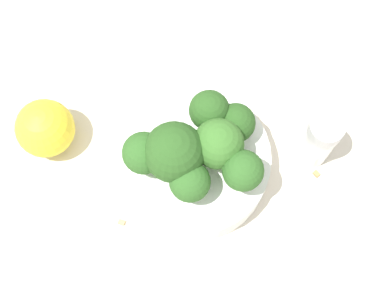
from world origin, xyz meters
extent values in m
plane|color=beige|center=(0.00, 0.00, 0.00)|extent=(3.00, 3.00, 0.00)
cylinder|color=white|center=(0.00, 0.00, 0.02)|extent=(0.15, 0.15, 0.04)
cylinder|color=#7A9E5B|center=(-0.02, -0.05, 0.05)|extent=(0.02, 0.02, 0.03)
sphere|color=#2D5B23|center=(-0.02, -0.05, 0.07)|extent=(0.04, 0.04, 0.04)
cylinder|color=#7A9E5B|center=(0.03, -0.01, 0.05)|extent=(0.02, 0.02, 0.03)
sphere|color=#28511E|center=(0.03, -0.01, 0.07)|extent=(0.04, 0.04, 0.04)
cylinder|color=#8EB770|center=(-0.03, 0.00, 0.05)|extent=(0.02, 0.02, 0.02)
sphere|color=#2D5B23|center=(-0.03, 0.00, 0.07)|extent=(0.04, 0.04, 0.04)
cylinder|color=#8EB770|center=(-0.01, 0.02, 0.05)|extent=(0.02, 0.02, 0.03)
sphere|color=#28511E|center=(-0.01, 0.02, 0.08)|extent=(0.06, 0.06, 0.06)
cylinder|color=#7A9E5B|center=(0.03, -0.04, 0.05)|extent=(0.02, 0.02, 0.02)
sphere|color=#28511E|center=(0.03, -0.04, 0.06)|extent=(0.04, 0.04, 0.04)
cylinder|color=#7A9E5B|center=(0.00, -0.02, 0.05)|extent=(0.02, 0.02, 0.03)
sphere|color=#386B28|center=(0.00, -0.02, 0.07)|extent=(0.05, 0.05, 0.05)
cylinder|color=#84AD66|center=(-0.01, 0.04, 0.05)|extent=(0.03, 0.03, 0.02)
sphere|color=#2D5B23|center=(-0.01, 0.04, 0.07)|extent=(0.04, 0.04, 0.04)
cylinder|color=silver|center=(0.02, -0.12, 0.03)|extent=(0.03, 0.03, 0.06)
cylinder|color=#B7B7BC|center=(0.02, -0.12, 0.07)|extent=(0.03, 0.03, 0.02)
sphere|color=yellow|center=(0.02, 0.15, 0.03)|extent=(0.06, 0.06, 0.06)
cube|color=tan|center=(-0.06, 0.07, 0.00)|extent=(0.01, 0.01, 0.01)
cube|color=tan|center=(0.07, 0.05, 0.00)|extent=(0.00, 0.01, 0.01)
cube|color=#AD7F4C|center=(0.00, -0.13, 0.00)|extent=(0.01, 0.01, 0.01)
camera|label=1|loc=(-0.17, -0.01, 0.52)|focal=50.00mm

